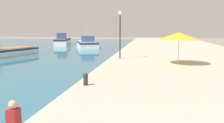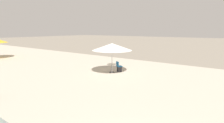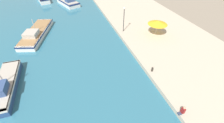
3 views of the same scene
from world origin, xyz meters
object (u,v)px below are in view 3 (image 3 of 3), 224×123
at_px(mooring_bollard, 152,69).
at_px(lamppost, 124,15).
at_px(fishing_boat_near, 5,85).
at_px(fishing_boat_far, 68,2).
at_px(cafe_umbrella_white, 158,23).
at_px(person_at_quay, 183,111).
at_px(fishing_boat_mid, 36,33).

relative_size(mooring_bollard, lamppost, 0.14).
relative_size(fishing_boat_near, fishing_boat_far, 0.99).
distance_m(cafe_umbrella_white, lamppost, 6.02).
xyz_separation_m(cafe_umbrella_white, person_at_quay, (-5.98, -14.90, -1.84)).
xyz_separation_m(fishing_boat_far, lamppost, (8.26, -19.75, 2.89)).
height_order(fishing_boat_mid, cafe_umbrella_white, fishing_boat_mid).
relative_size(cafe_umbrella_white, mooring_bollard, 5.19).
bearing_deg(fishing_boat_mid, lamppost, 1.33).
height_order(fishing_boat_mid, person_at_quay, fishing_boat_mid).
bearing_deg(person_at_quay, fishing_boat_far, 101.16).
height_order(fishing_boat_far, mooring_bollard, fishing_boat_far).
bearing_deg(cafe_umbrella_white, mooring_bollard, -123.59).
xyz_separation_m(fishing_boat_near, fishing_boat_mid, (2.71, 12.61, -0.09)).
xyz_separation_m(fishing_boat_near, fishing_boat_far, (10.08, 28.09, 0.04)).
bearing_deg(person_at_quay, fishing_boat_mid, 123.70).
bearing_deg(fishing_boat_far, fishing_boat_mid, -136.04).
relative_size(cafe_umbrella_white, lamppost, 0.74).
xyz_separation_m(fishing_boat_near, cafe_umbrella_white, (23.49, 5.32, 2.15)).
height_order(fishing_boat_far, cafe_umbrella_white, fishing_boat_far).
distance_m(fishing_boat_near, mooring_bollard, 18.15).
bearing_deg(fishing_boat_mid, cafe_umbrella_white, -2.71).
distance_m(fishing_boat_mid, cafe_umbrella_white, 22.14).
bearing_deg(person_at_quay, fishing_boat_near, 151.32).
bearing_deg(person_at_quay, mooring_bollard, 86.76).
distance_m(person_at_quay, mooring_bollard, 6.45).
relative_size(fishing_boat_near, fishing_boat_mid, 0.76).
distance_m(fishing_boat_near, cafe_umbrella_white, 24.18).
relative_size(fishing_boat_far, person_at_quay, 8.06).
height_order(fishing_boat_far, person_at_quay, fishing_boat_far).
bearing_deg(fishing_boat_near, fishing_boat_far, 71.50).
height_order(fishing_boat_near, mooring_bollard, fishing_boat_near).
xyz_separation_m(fishing_boat_mid, cafe_umbrella_white, (20.78, -7.29, 2.24)).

